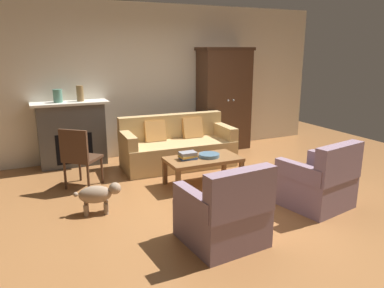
% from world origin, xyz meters
% --- Properties ---
extents(ground_plane, '(9.60, 9.60, 0.00)m').
position_xyz_m(ground_plane, '(0.00, 0.00, 0.00)').
color(ground_plane, '#9E6638').
extents(back_wall, '(7.20, 0.10, 2.80)m').
position_xyz_m(back_wall, '(0.00, 2.55, 1.40)').
color(back_wall, silver).
rests_on(back_wall, ground).
extents(fireplace, '(1.26, 0.48, 1.12)m').
position_xyz_m(fireplace, '(-1.55, 2.30, 0.57)').
color(fireplace, '#4C4947').
rests_on(fireplace, ground).
extents(armoire, '(1.06, 0.57, 2.02)m').
position_xyz_m(armoire, '(1.40, 2.22, 1.01)').
color(armoire, '#472D1E').
rests_on(armoire, ground).
extents(couch, '(1.95, 0.92, 0.86)m').
position_xyz_m(couch, '(0.09, 1.54, 0.32)').
color(couch, tan).
rests_on(couch, ground).
extents(coffee_table, '(1.10, 0.60, 0.42)m').
position_xyz_m(coffee_table, '(0.08, 0.49, 0.37)').
color(coffee_table, olive).
rests_on(coffee_table, ground).
extents(fruit_bowl, '(0.31, 0.31, 0.05)m').
position_xyz_m(fruit_bowl, '(0.18, 0.49, 0.45)').
color(fruit_bowl, slate).
rests_on(fruit_bowl, coffee_table).
extents(book_stack, '(0.26, 0.19, 0.11)m').
position_xyz_m(book_stack, '(-0.16, 0.52, 0.47)').
color(book_stack, '#38569E').
rests_on(book_stack, coffee_table).
extents(mantel_vase_jade, '(0.15, 0.15, 0.22)m').
position_xyz_m(mantel_vase_jade, '(-1.73, 2.28, 1.23)').
color(mantel_vase_jade, slate).
rests_on(mantel_vase_jade, fireplace).
extents(mantel_vase_bronze, '(0.12, 0.12, 0.27)m').
position_xyz_m(mantel_vase_bronze, '(-1.37, 2.28, 1.25)').
color(mantel_vase_bronze, olive).
rests_on(mantel_vase_bronze, fireplace).
extents(armchair_near_left, '(0.84, 0.84, 0.88)m').
position_xyz_m(armchair_near_left, '(-0.49, -1.15, 0.32)').
color(armchair_near_left, gray).
rests_on(armchair_near_left, ground).
extents(armchair_near_right, '(0.90, 0.90, 0.88)m').
position_xyz_m(armchair_near_right, '(1.07, -0.84, 0.32)').
color(armchair_near_right, gray).
rests_on(armchair_near_right, ground).
extents(side_chair_wooden, '(0.62, 0.62, 0.90)m').
position_xyz_m(side_chair_wooden, '(-1.61, 1.10, 0.51)').
color(side_chair_wooden, '#472D1E').
rests_on(side_chair_wooden, ground).
extents(dog, '(0.56, 0.28, 0.39)m').
position_xyz_m(dog, '(-1.54, 0.13, 0.25)').
color(dog, gray).
rests_on(dog, ground).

